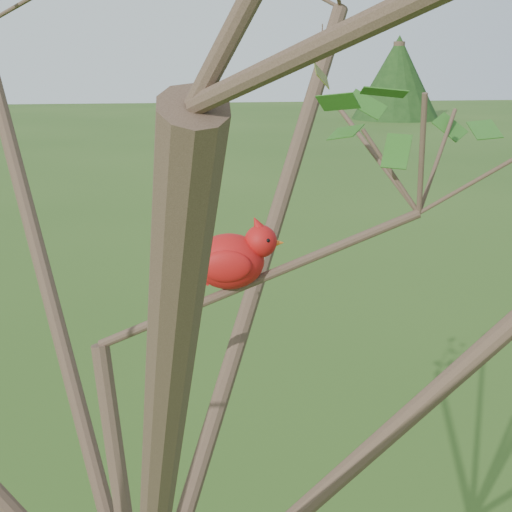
# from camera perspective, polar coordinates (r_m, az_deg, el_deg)

# --- Properties ---
(crabapple_tree) EXTENTS (2.35, 2.05, 2.95)m
(crabapple_tree) POSITION_cam_1_polar(r_m,az_deg,el_deg) (1.09, -10.94, -2.06)
(crabapple_tree) COLOR #3C2C20
(crabapple_tree) RESTS_ON ground
(cardinal) EXTENTS (0.22, 0.12, 0.15)m
(cardinal) POSITION_cam_1_polar(r_m,az_deg,el_deg) (1.19, -2.05, -0.22)
(cardinal) COLOR #B00F13
(cardinal) RESTS_ON ground
(distant_trees) EXTENTS (41.08, 13.08, 3.56)m
(distant_trees) POSITION_cam_1_polar(r_m,az_deg,el_deg) (23.70, -9.51, 14.47)
(distant_trees) COLOR #3C2C20
(distant_trees) RESTS_ON ground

